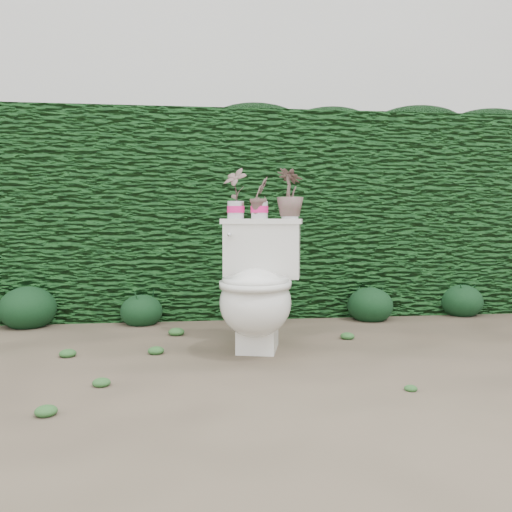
{
  "coord_description": "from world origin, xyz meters",
  "views": [
    {
      "loc": [
        -0.51,
        -2.98,
        0.79
      ],
      "look_at": [
        -0.1,
        0.28,
        0.55
      ],
      "focal_mm": 38.0,
      "sensor_mm": 36.0,
      "label": 1
    }
  ],
  "objects": [
    {
      "name": "liriope_clump_3",
      "position": [
        0.02,
        1.03,
        0.15
      ],
      "size": [
        0.37,
        0.37,
        0.29
      ],
      "primitive_type": "ellipsoid",
      "color": "#143B1A",
      "rests_on": "ground"
    },
    {
      "name": "potted_plant_left",
      "position": [
        -0.21,
        0.41,
        0.93
      ],
      "size": [
        0.19,
        0.19,
        0.31
      ],
      "primitive_type": "imported",
      "rotation": [
        0.0,
        0.0,
        5.46
      ],
      "color": "#1F6627",
      "rests_on": "toilet"
    },
    {
      "name": "ground",
      "position": [
        0.0,
        0.0,
        0.0
      ],
      "size": [
        60.0,
        60.0,
        0.0
      ],
      "primitive_type": "plane",
      "color": "#73644F",
      "rests_on": "ground"
    },
    {
      "name": "liriope_clump_5",
      "position": [
        1.67,
        1.11,
        0.14
      ],
      "size": [
        0.34,
        0.34,
        0.28
      ],
      "primitive_type": "ellipsoid",
      "color": "#143B1A",
      "rests_on": "ground"
    },
    {
      "name": "house_wall",
      "position": [
        0.6,
        6.0,
        2.0
      ],
      "size": [
        8.0,
        3.5,
        4.0
      ],
      "primitive_type": "cube",
      "color": "silver",
      "rests_on": "ground"
    },
    {
      "name": "toilet",
      "position": [
        -0.11,
        0.14,
        0.36
      ],
      "size": [
        0.61,
        0.77,
        0.78
      ],
      "rotation": [
        0.0,
        0.0,
        -0.25
      ],
      "color": "silver",
      "rests_on": "ground"
    },
    {
      "name": "liriope_clump_2",
      "position": [
        -0.85,
        1.04,
        0.12
      ],
      "size": [
        0.31,
        0.31,
        0.25
      ],
      "primitive_type": "ellipsoid",
      "color": "#143B1A",
      "rests_on": "ground"
    },
    {
      "name": "potted_plant_right",
      "position": [
        0.12,
        0.33,
        0.92
      ],
      "size": [
        0.23,
        0.23,
        0.29
      ],
      "primitive_type": "imported",
      "rotation": [
        0.0,
        0.0,
        2.29
      ],
      "color": "#1F6627",
      "rests_on": "toilet"
    },
    {
      "name": "potted_plant_center",
      "position": [
        -0.06,
        0.38,
        0.9
      ],
      "size": [
        0.17,
        0.17,
        0.25
      ],
      "primitive_type": "imported",
      "rotation": [
        0.0,
        0.0,
        0.98
      ],
      "color": "#1F6627",
      "rests_on": "toilet"
    },
    {
      "name": "liriope_clump_1",
      "position": [
        -1.66,
        1.05,
        0.16
      ],
      "size": [
        0.4,
        0.4,
        0.32
      ],
      "primitive_type": "ellipsoid",
      "color": "#143B1A",
      "rests_on": "ground"
    },
    {
      "name": "liriope_clump_4",
      "position": [
        0.87,
        0.99,
        0.14
      ],
      "size": [
        0.35,
        0.35,
        0.28
      ],
      "primitive_type": "ellipsoid",
      "color": "#143B1A",
      "rests_on": "ground"
    },
    {
      "name": "hedge",
      "position": [
        0.0,
        1.6,
        0.8
      ],
      "size": [
        8.0,
        1.0,
        1.6
      ],
      "primitive_type": "cube",
      "color": "#1E591D",
      "rests_on": "ground"
    }
  ]
}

